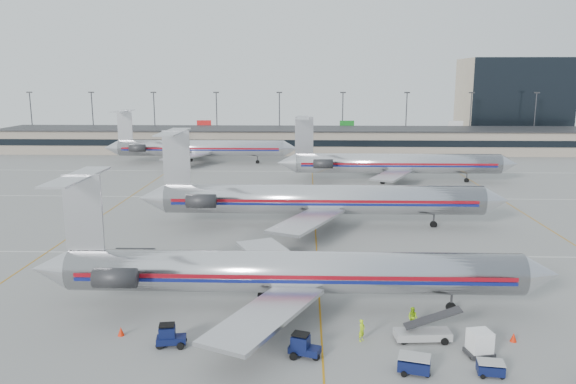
{
  "coord_description": "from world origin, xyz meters",
  "views": [
    {
      "loc": [
        -1.21,
        -49.0,
        18.96
      ],
      "look_at": [
        -3.57,
        22.32,
        4.5
      ],
      "focal_mm": 35.0,
      "sensor_mm": 36.0,
      "label": 1
    }
  ],
  "objects_px": {
    "jet_foreground": "(283,271)",
    "uld_container": "(480,343)",
    "jet_second_row": "(315,199)",
    "belt_loader": "(424,332)",
    "tug_center": "(303,346)"
  },
  "relations": [
    {
      "from": "belt_loader",
      "to": "jet_second_row",
      "type": "bearing_deg",
      "value": 98.62
    },
    {
      "from": "jet_foreground",
      "to": "jet_second_row",
      "type": "relative_size",
      "value": 0.91
    },
    {
      "from": "uld_container",
      "to": "belt_loader",
      "type": "bearing_deg",
      "value": 135.38
    },
    {
      "from": "uld_container",
      "to": "jet_second_row",
      "type": "bearing_deg",
      "value": 95.24
    },
    {
      "from": "belt_loader",
      "to": "jet_foreground",
      "type": "bearing_deg",
      "value": 148.24
    },
    {
      "from": "jet_foreground",
      "to": "uld_container",
      "type": "bearing_deg",
      "value": -28.64
    },
    {
      "from": "jet_foreground",
      "to": "uld_container",
      "type": "height_order",
      "value": "jet_foreground"
    },
    {
      "from": "jet_second_row",
      "to": "belt_loader",
      "type": "height_order",
      "value": "jet_second_row"
    },
    {
      "from": "jet_second_row",
      "to": "tug_center",
      "type": "xyz_separation_m",
      "value": [
        -1.37,
        -35.24,
        -2.85
      ]
    },
    {
      "from": "jet_second_row",
      "to": "uld_container",
      "type": "bearing_deg",
      "value": -72.54
    },
    {
      "from": "jet_foreground",
      "to": "belt_loader",
      "type": "bearing_deg",
      "value": -27.38
    },
    {
      "from": "tug_center",
      "to": "jet_second_row",
      "type": "bearing_deg",
      "value": 106.7
    },
    {
      "from": "tug_center",
      "to": "belt_loader",
      "type": "distance_m",
      "value": 9.29
    },
    {
      "from": "jet_second_row",
      "to": "belt_loader",
      "type": "bearing_deg",
      "value": -76.99
    },
    {
      "from": "belt_loader",
      "to": "tug_center",
      "type": "bearing_deg",
      "value": -167.36
    }
  ]
}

